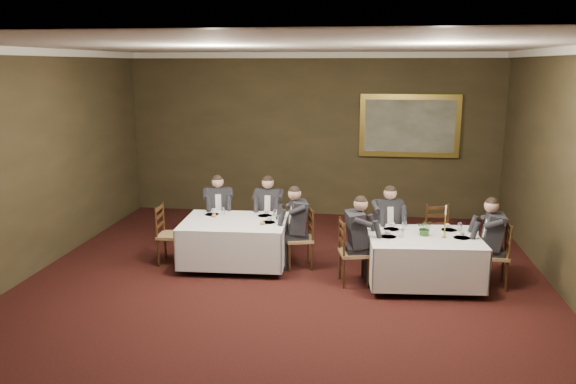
% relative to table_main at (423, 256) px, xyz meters
% --- Properties ---
extents(ground, '(10.00, 10.00, 0.00)m').
position_rel_table_main_xyz_m(ground, '(-2.06, -1.10, -0.45)').
color(ground, black).
rests_on(ground, ground).
extents(ceiling, '(8.00, 10.00, 0.10)m').
position_rel_table_main_xyz_m(ceiling, '(-2.06, -1.10, 3.05)').
color(ceiling, silver).
rests_on(ceiling, back_wall).
extents(back_wall, '(8.00, 0.10, 3.50)m').
position_rel_table_main_xyz_m(back_wall, '(-2.06, 3.90, 1.30)').
color(back_wall, '#2D2816').
rests_on(back_wall, ground).
extents(crown_molding, '(8.00, 10.00, 0.12)m').
position_rel_table_main_xyz_m(crown_molding, '(-2.06, -1.10, 2.99)').
color(crown_molding, white).
rests_on(crown_molding, back_wall).
extents(table_main, '(1.75, 1.39, 0.67)m').
position_rel_table_main_xyz_m(table_main, '(0.00, 0.00, 0.00)').
color(table_main, black).
rests_on(table_main, ground).
extents(table_second, '(1.76, 1.37, 0.67)m').
position_rel_table_main_xyz_m(table_second, '(-2.98, 0.44, 0.00)').
color(table_second, black).
rests_on(table_second, ground).
extents(chair_main_backleft, '(0.53, 0.52, 1.00)m').
position_rel_table_main_xyz_m(chair_main_backleft, '(-0.51, 0.80, -0.17)').
color(chair_main_backleft, olive).
rests_on(chair_main_backleft, ground).
extents(diner_main_backleft, '(0.51, 0.57, 1.35)m').
position_rel_table_main_xyz_m(diner_main_backleft, '(-0.51, 0.79, 0.06)').
color(diner_main_backleft, black).
rests_on(diner_main_backleft, chair_main_backleft).
extents(chair_main_backright, '(0.55, 0.54, 1.00)m').
position_rel_table_main_xyz_m(chair_main_backright, '(0.36, 0.88, -0.17)').
color(chair_main_backright, olive).
rests_on(chair_main_backright, ground).
extents(chair_main_endleft, '(0.51, 0.52, 1.00)m').
position_rel_table_main_xyz_m(chair_main_endleft, '(-1.04, -0.09, -0.17)').
color(chair_main_endleft, olive).
rests_on(chair_main_endleft, ground).
extents(diner_main_endleft, '(0.56, 0.50, 1.35)m').
position_rel_table_main_xyz_m(diner_main_endleft, '(-1.03, -0.09, 0.06)').
color(diner_main_endleft, black).
rests_on(diner_main_endleft, chair_main_endleft).
extents(chair_main_endright, '(0.46, 0.48, 1.00)m').
position_rel_table_main_xyz_m(chair_main_endright, '(1.04, 0.09, -0.17)').
color(chair_main_endright, olive).
rests_on(chair_main_endright, ground).
extents(diner_main_endright, '(0.51, 0.45, 1.35)m').
position_rel_table_main_xyz_m(diner_main_endright, '(1.03, 0.09, 0.06)').
color(diner_main_endright, black).
rests_on(diner_main_endright, chair_main_endright).
extents(chair_sec_backleft, '(0.55, 0.53, 1.00)m').
position_rel_table_main_xyz_m(chair_sec_backleft, '(-3.48, 1.29, -0.17)').
color(chair_sec_backleft, olive).
rests_on(chair_sec_backleft, ground).
extents(diner_sec_backleft, '(0.52, 0.58, 1.35)m').
position_rel_table_main_xyz_m(diner_sec_backleft, '(-3.48, 1.28, 0.06)').
color(diner_sec_backleft, black).
rests_on(diner_sec_backleft, chair_sec_backleft).
extents(chair_sec_backright, '(0.45, 0.43, 1.00)m').
position_rel_table_main_xyz_m(chair_sec_backright, '(-2.57, 1.33, -0.17)').
color(chair_sec_backright, olive).
rests_on(chair_sec_backright, ground).
extents(diner_sec_backright, '(0.43, 0.49, 1.35)m').
position_rel_table_main_xyz_m(diner_sec_backright, '(-2.57, 1.32, 0.06)').
color(diner_sec_backright, black).
rests_on(diner_sec_backright, chair_sec_backright).
extents(chair_sec_endright, '(0.51, 0.53, 1.00)m').
position_rel_table_main_xyz_m(chair_sec_endright, '(-1.91, 0.50, -0.17)').
color(chair_sec_endright, olive).
rests_on(chair_sec_endright, ground).
extents(diner_sec_endright, '(0.56, 0.50, 1.35)m').
position_rel_table_main_xyz_m(diner_sec_endright, '(-1.92, 0.49, 0.06)').
color(diner_sec_endright, black).
rests_on(diner_sec_endright, chair_sec_endright).
extents(chair_sec_endleft, '(0.44, 0.46, 1.00)m').
position_rel_table_main_xyz_m(chair_sec_endleft, '(-4.06, 0.39, -0.17)').
color(chair_sec_endleft, olive).
rests_on(chair_sec_endleft, ground).
extents(centerpiece, '(0.27, 0.25, 0.26)m').
position_rel_table_main_xyz_m(centerpiece, '(0.01, 0.02, 0.45)').
color(centerpiece, '#2D5926').
rests_on(centerpiece, table_main).
extents(candlestick, '(0.07, 0.07, 0.51)m').
position_rel_table_main_xyz_m(candlestick, '(0.28, -0.03, 0.50)').
color(candlestick, gold).
rests_on(candlestick, table_main).
extents(place_setting_table_main, '(0.33, 0.31, 0.14)m').
position_rel_table_main_xyz_m(place_setting_table_main, '(-0.42, 0.33, 0.35)').
color(place_setting_table_main, white).
rests_on(place_setting_table_main, table_main).
extents(place_setting_table_second, '(0.33, 0.31, 0.14)m').
position_rel_table_main_xyz_m(place_setting_table_second, '(-3.40, 0.80, 0.35)').
color(place_setting_table_second, white).
rests_on(place_setting_table_second, table_second).
extents(painting, '(2.07, 0.09, 1.31)m').
position_rel_table_main_xyz_m(painting, '(0.00, 3.83, 1.54)').
color(painting, gold).
rests_on(painting, back_wall).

